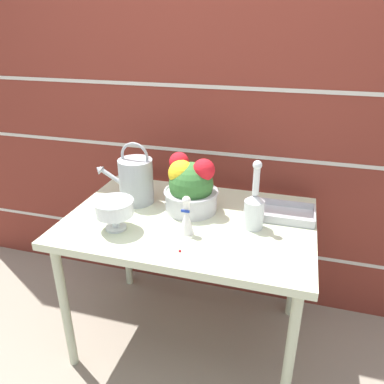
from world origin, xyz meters
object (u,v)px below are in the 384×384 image
at_px(flower_planter, 190,187).
at_px(glass_decanter, 254,207).
at_px(figurine_vase, 187,218).
at_px(wire_tray, 280,214).
at_px(crystal_pedestal_bowl, 114,209).
at_px(watering_can, 136,180).

relative_size(flower_planter, glass_decanter, 0.88).
height_order(glass_decanter, figurine_vase, glass_decanter).
height_order(figurine_vase, wire_tray, figurine_vase).
relative_size(crystal_pedestal_bowl, figurine_vase, 1.00).
height_order(glass_decanter, wire_tray, glass_decanter).
bearing_deg(watering_can, wire_tray, 3.75).
relative_size(watering_can, glass_decanter, 0.99).
relative_size(crystal_pedestal_bowl, wire_tray, 0.56).
distance_m(glass_decanter, wire_tray, 0.21).
distance_m(crystal_pedestal_bowl, wire_tray, 0.78).
relative_size(watering_can, wire_tray, 1.00).
distance_m(glass_decanter, figurine_vase, 0.30).
relative_size(glass_decanter, wire_tray, 1.01).
bearing_deg(glass_decanter, watering_can, 170.44).
relative_size(glass_decanter, figurine_vase, 1.80).
distance_m(watering_can, figurine_vase, 0.41).
bearing_deg(glass_decanter, wire_tray, 53.45).
bearing_deg(figurine_vase, glass_decanter, 25.04).
xyz_separation_m(crystal_pedestal_bowl, wire_tray, (0.70, 0.33, -0.09)).
height_order(flower_planter, glass_decanter, glass_decanter).
xyz_separation_m(crystal_pedestal_bowl, flower_planter, (0.27, 0.27, 0.02)).
distance_m(crystal_pedestal_bowl, flower_planter, 0.38).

